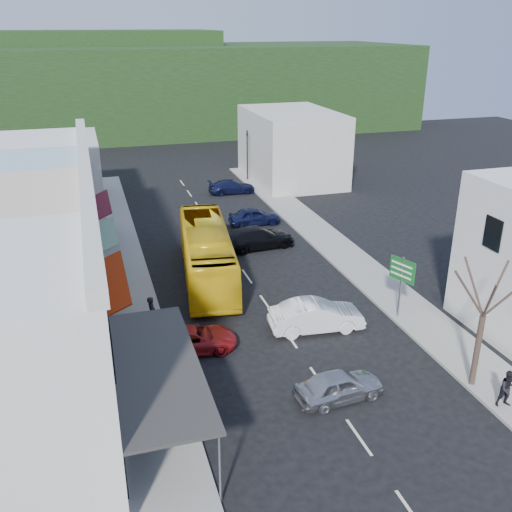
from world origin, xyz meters
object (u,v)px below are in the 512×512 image
Objects in this scene: pedestrian_left at (152,315)px; car_red at (193,338)px; traffic_signal at (247,156)px; pedestrian_right at (508,389)px; street_tree at (483,316)px; car_white at (316,318)px; bus at (207,255)px; direction_sign at (400,288)px; car_silver at (339,385)px.

car_red is at bearing -143.21° from pedestrian_left.
traffic_signal reaches higher than car_red.
pedestrian_right is 3.13m from street_tree.
street_tree is (4.75, -6.74, 2.85)m from car_white.
street_tree is at bearing -139.52° from car_white.
bus is 3.19× the size of direction_sign.
pedestrian_right is (9.15, -16.79, -0.55)m from bus.
car_silver and car_red have the same top height.
car_white is 31.02m from traffic_signal.
car_silver is 0.62× the size of street_tree.
street_tree reaches higher than pedestrian_right.
bus is 2.52× the size of car_red.
car_silver is 0.85× the size of traffic_signal.
car_red is 13.44m from street_tree.
car_white is 8.59m from pedestrian_left.
pedestrian_left is (-8.27, 2.28, 0.30)m from car_white.
street_tree is (6.10, -0.86, 2.85)m from car_silver.
traffic_signal reaches higher than direction_sign.
car_white is at bearing 96.37° from traffic_signal.
pedestrian_left is at bearing 80.52° from traffic_signal.
pedestrian_right is 0.24× the size of street_tree.
direction_sign is at bearing 89.57° from street_tree.
direction_sign reaches higher than car_red.
pedestrian_right reaches higher than car_red.
car_red is at bearing 84.94° from traffic_signal.
car_silver is 37.03m from traffic_signal.
bus is 2.24× the size of traffic_signal.
bus is 2.64× the size of car_silver.
pedestrian_left reaches higher than car_silver.
direction_sign reaches higher than pedestrian_right.
direction_sign is (4.80, -0.15, 1.12)m from car_white.
pedestrian_right is at bearing -143.84° from car_white.
pedestrian_left is 13.32m from direction_sign.
direction_sign is at bearing 105.28° from traffic_signal.
street_tree reaches higher than direction_sign.
pedestrian_left reaches higher than car_red.
traffic_signal is (9.05, 22.29, 1.04)m from bus.
car_white is at bearing -103.30° from pedestrian_left.
pedestrian_right reaches higher than car_silver.
bus is 24.08m from traffic_signal.
street_tree is at bearing -103.31° from car_silver.
pedestrian_left is 16.04m from street_tree.
bus reaches higher than car_red.
traffic_signal is at bearing 101.37° from pedestrian_right.
direction_sign is 0.51× the size of street_tree.
street_tree reaches higher than pedestrian_left.
car_red is 14.40m from pedestrian_right.
car_silver is at bearing -71.65° from bus.
direction_sign is 30.72m from traffic_signal.
pedestrian_right is 0.47× the size of direction_sign.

